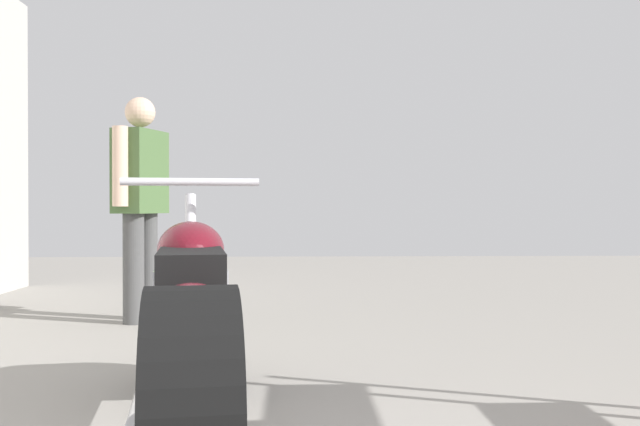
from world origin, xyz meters
TOP-DOWN VIEW (x-y plane):
  - ground_plane at (0.00, 3.18)m, footprint 15.25×15.25m
  - motorcycle_maroon_cruiser at (-0.28, 1.82)m, footprint 0.65×2.02m
  - mechanic_in_blue at (-1.02, 4.40)m, footprint 0.34×0.63m

SIDE VIEW (x-z plane):
  - ground_plane at x=0.00m, z-range 0.00..0.00m
  - motorcycle_maroon_cruiser at x=-0.28m, z-range -0.09..0.85m
  - mechanic_in_blue at x=-1.02m, z-range 0.10..1.68m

